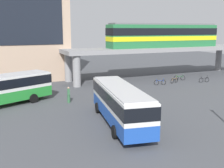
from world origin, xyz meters
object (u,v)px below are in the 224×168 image
Objects in this scene: bicycle_brown at (174,80)px; bicycle_orange at (112,85)px; pedestrian_at_kerb at (97,92)px; bus_main at (120,101)px; pedestrian_waiting_near_stop at (69,95)px; bus_secondary at (0,88)px; train at (164,35)px; bicycle_black at (204,80)px; bicycle_blue at (160,82)px; bicycle_green at (180,78)px.

bicycle_brown is 9.85m from bicycle_orange.
pedestrian_at_kerb is (-14.01, -4.65, 0.47)m from bicycle_brown.
bus_main is 8.79m from pedestrian_waiting_near_stop.
bicycle_orange is 9.49m from pedestrian_waiting_near_stop.
bus_secondary is at bearing 168.55° from pedestrian_waiting_near_stop.
train is 11.17× the size of pedestrian_at_kerb.
pedestrian_at_kerb is (10.24, -1.17, -1.16)m from bus_secondary.
bicycle_black is at bearing -66.66° from train.
train is 19.46m from pedestrian_at_kerb.
bicycle_brown is at bearing 41.06° from bus_main.
bicycle_orange is at bearing 175.31° from bicycle_brown.
train is 1.73× the size of bus_main.
bus_secondary is at bearing -171.95° from bicycle_blue.
bicycle_blue is 0.99× the size of pedestrian_waiting_near_stop.
train is at bearing 73.91° from bicycle_brown.
pedestrian_at_kerb reaches higher than bicycle_blue.
bus_main is at bearing -111.13° from bicycle_orange.
bus_secondary is at bearing -175.80° from bicycle_black.
bicycle_brown is at bearing 18.35° from pedestrian_at_kerb.
pedestrian_at_kerb is (-4.19, -5.45, 0.47)m from bicycle_orange.
train reaches higher than bicycle_green.
bicycle_blue is 7.12m from bicycle_orange.
bus_main is 6.35× the size of bicycle_orange.
bus_main reaches higher than pedestrian_at_kerb.
bicycle_blue is 2.84m from bicycle_brown.
bicycle_orange is 6.89m from pedestrian_at_kerb.
bus_main is (-16.81, -18.65, -4.93)m from train.
bicycle_green is at bearing 3.46° from bicycle_orange.
bicycle_black is at bearing -8.67° from bicycle_orange.
train is 8.60m from bicycle_brown.
bicycle_orange is at bearing 171.33° from bicycle_black.
bus_secondary is 15.14m from bicycle_orange.
bus_secondary is 6.31× the size of pedestrian_waiting_near_stop.
bicycle_green is 17.26m from pedestrian_at_kerb.
bus_secondary is at bearing -163.48° from bicycle_orange.
pedestrian_at_kerb is (-15.55, -9.99, -6.09)m from train.
bus_secondary is 6.22× the size of bicycle_black.
bicycle_blue is 0.99× the size of pedestrian_at_kerb.
pedestrian_waiting_near_stop reaches higher than bicycle_green.
pedestrian_at_kerb is at bearing -159.43° from bicycle_blue.
bicycle_brown is 0.96× the size of bicycle_orange.
bicycle_blue is at bearing 45.89° from bus_main.
bicycle_brown and bicycle_orange have the same top height.
bus_secondary reaches higher than bicycle_orange.
bicycle_black is 1.02× the size of pedestrian_at_kerb.
bicycle_green is at bearing 20.96° from pedestrian_at_kerb.
bus_secondary is 6.34× the size of pedestrian_at_kerb.
bicycle_orange is 1.02× the size of pedestrian_at_kerb.
train is 10.95× the size of bicycle_black.
train reaches higher than bus_secondary.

